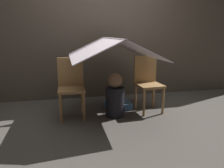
# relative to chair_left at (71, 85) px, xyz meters

# --- Properties ---
(ground_plane) EXTENTS (8.80, 8.80, 0.00)m
(ground_plane) POSITION_rel_chair_left_xyz_m (0.58, -0.29, -0.46)
(ground_plane) COLOR #47423D
(wall_back) EXTENTS (7.00, 0.05, 2.50)m
(wall_back) POSITION_rel_chair_left_xyz_m (0.58, 0.93, 0.79)
(wall_back) COLOR #4C4238
(wall_back) RESTS_ON ground_plane
(chair_left) EXTENTS (0.37, 0.37, 0.84)m
(chair_left) POSITION_rel_chair_left_xyz_m (0.00, 0.00, 0.00)
(chair_left) COLOR olive
(chair_left) RESTS_ON ground_plane
(chair_right) EXTENTS (0.39, 0.39, 0.84)m
(chair_right) POSITION_rel_chair_left_xyz_m (1.15, -0.00, 0.00)
(chair_right) COLOR olive
(chair_right) RESTS_ON ground_plane
(sheet_canopy) EXTENTS (1.17, 1.39, 0.28)m
(sheet_canopy) POSITION_rel_chair_left_xyz_m (0.58, -0.07, 0.52)
(sheet_canopy) COLOR silver
(person_front) EXTENTS (0.27, 0.27, 0.63)m
(person_front) POSITION_rel_chair_left_xyz_m (0.61, -0.12, -0.18)
(person_front) COLOR black
(person_front) RESTS_ON ground_plane
(floor_cushion) EXTENTS (0.40, 0.32, 0.10)m
(floor_cushion) POSITION_rel_chair_left_xyz_m (0.73, 0.19, -0.41)
(floor_cushion) COLOR #4C7FB2
(floor_cushion) RESTS_ON ground_plane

